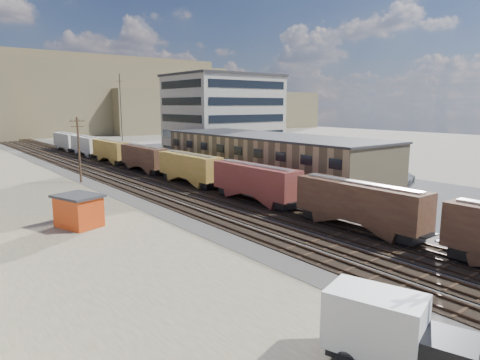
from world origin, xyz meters
TOP-DOWN VIEW (x-y plane):
  - ground at (0.00, 0.00)m, footprint 300.00×300.00m
  - ballast_bed at (0.00, 50.00)m, footprint 18.00×200.00m
  - asphalt_lot at (22.00, 35.00)m, footprint 26.00×120.00m
  - rail_tracks at (-0.55, 50.00)m, footprint 11.40×200.00m
  - freight_train at (3.80, 37.76)m, footprint 3.00×119.74m
  - warehouse at (14.98, 25.00)m, footprint 12.40×40.40m
  - office_tower at (27.95, 54.95)m, footprint 22.60×18.60m
  - utility_pole_north at (-8.50, 42.00)m, footprint 2.20×0.32m
  - radio_mast at (6.00, 60.00)m, footprint 1.20×0.16m
  - box_truck at (-13.00, -14.53)m, footprint 4.23×6.96m
  - maintenance_shed at (-16.56, 17.55)m, footprint 4.59×5.23m
  - parked_car_red at (13.60, 7.77)m, footprint 2.16×4.82m
  - parked_car_silver at (30.35, 11.06)m, footprint 6.25×4.12m
  - parked_car_blue at (25.93, 53.40)m, footprint 5.13×5.10m
  - parked_car_far at (30.07, 49.13)m, footprint 2.93×4.28m

SIDE VIEW (x-z plane):
  - ground at x=0.00m, z-range 0.00..0.00m
  - asphalt_lot at x=22.00m, z-range 0.00..0.04m
  - ballast_bed at x=0.00m, z-range 0.00..0.06m
  - rail_tracks at x=-0.55m, z-range -0.01..0.23m
  - parked_car_far at x=30.07m, z-range 0.00..1.35m
  - parked_car_blue at x=25.93m, z-range 0.00..1.38m
  - parked_car_red at x=13.60m, z-range 0.00..1.61m
  - parked_car_silver at x=30.35m, z-range 0.00..1.68m
  - maintenance_shed at x=-16.56m, z-range 0.04..3.25m
  - box_truck at x=-13.00m, z-range 0.03..3.52m
  - freight_train at x=3.80m, z-range 0.56..5.02m
  - warehouse at x=14.98m, z-range 0.03..7.28m
  - utility_pole_north at x=-8.50m, z-range 0.30..10.30m
  - radio_mast at x=6.00m, z-range 0.12..18.12m
  - office_tower at x=27.95m, z-range 0.04..18.49m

